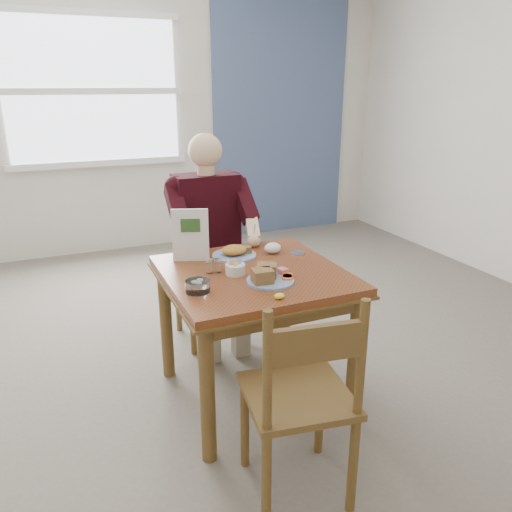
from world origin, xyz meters
name	(u,v)px	position (x,y,z in m)	size (l,w,h in m)	color
floor	(254,394)	(0.00, 0.00, 0.00)	(6.00, 6.00, 0.00)	#60594E
wall_back	(136,112)	(0.00, 3.00, 1.40)	(5.50, 5.50, 0.00)	beige
accent_panel	(281,109)	(1.60, 2.98, 1.40)	(1.60, 0.02, 2.80)	#455880
lemon_wedge	(279,296)	(-0.03, -0.37, 0.76)	(0.05, 0.03, 0.03)	#FFF135
napkin	(273,248)	(0.21, 0.22, 0.78)	(0.10, 0.08, 0.06)	white
metal_dish	(297,253)	(0.34, 0.15, 0.76)	(0.08, 0.08, 0.01)	silver
window	(93,91)	(-0.40, 2.97, 1.60)	(1.72, 0.04, 1.42)	white
table	(253,291)	(0.00, 0.00, 0.64)	(0.92, 0.92, 0.75)	brown
chair_far	(207,270)	(0.00, 0.80, 0.48)	(0.42, 0.42, 0.95)	brown
chair_near	(301,399)	(-0.11, -0.74, 0.48)	(0.48, 0.48, 0.95)	brown
diner	(210,226)	(0.00, 0.71, 0.81)	(0.53, 0.56, 1.39)	gray
near_plate	(268,276)	(0.01, -0.17, 0.78)	(0.28, 0.28, 0.08)	white
far_plate	(235,252)	(-0.01, 0.25, 0.77)	(0.28, 0.28, 0.07)	white
caddy	(235,269)	(-0.10, -0.01, 0.78)	(0.12, 0.12, 0.08)	white
shakers	(214,266)	(-0.20, 0.06, 0.79)	(0.08, 0.04, 0.07)	white
creamer	(198,286)	(-0.34, -0.15, 0.78)	(0.13, 0.13, 0.05)	white
menu	(190,235)	(-0.25, 0.28, 0.90)	(0.19, 0.08, 0.29)	white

